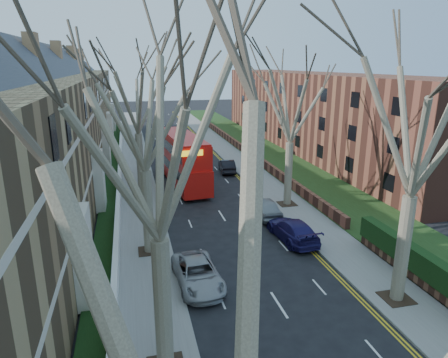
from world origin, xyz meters
TOP-DOWN VIEW (x-y plane):
  - pavement_left at (-6.00, 39.00)m, footprint 3.00×102.00m
  - pavement_right at (6.00, 39.00)m, footprint 3.00×102.00m
  - terrace_left at (-13.65, 31.00)m, footprint 9.70×78.00m
  - flats_right at (17.46, 43.00)m, footprint 13.97×54.00m
  - front_wall_left at (-7.65, 31.00)m, footprint 0.30×78.00m
  - grass_verge_right at (10.50, 39.00)m, footprint 6.00×102.00m
  - tree_left_near at (-5.70, -4.00)m, footprint 9.80×9.80m
  - tree_left_mid at (-5.70, 6.00)m, footprint 10.50×10.50m
  - tree_left_far at (-5.70, 16.00)m, footprint 10.15×10.15m
  - tree_left_dist at (-5.70, 28.00)m, footprint 10.50×10.50m
  - tree_right_mid at (5.70, 8.00)m, footprint 10.50×10.50m
  - tree_right_far at (5.70, 22.00)m, footprint 10.15×10.15m
  - double_decker_bus at (-1.69, 29.75)m, footprint 3.59×11.40m
  - car_left_far at (-3.48, 11.67)m, footprint 2.43×4.80m
  - car_right_near at (3.50, 15.71)m, footprint 2.33×4.99m
  - car_right_mid at (3.12, 20.15)m, footprint 1.79×4.33m
  - car_right_far at (3.43, 33.26)m, footprint 1.85×4.23m

SIDE VIEW (x-z plane):
  - pavement_left at x=-6.00m, z-range 0.00..0.12m
  - pavement_right at x=6.00m, z-range 0.00..0.12m
  - grass_verge_right at x=10.50m, z-range 0.12..0.18m
  - front_wall_left at x=-7.65m, z-range 0.12..1.12m
  - car_left_far at x=-3.48m, z-range 0.00..1.30m
  - car_right_far at x=3.43m, z-range 0.00..1.35m
  - car_right_near at x=3.50m, z-range 0.00..1.41m
  - car_right_mid at x=3.12m, z-range 0.00..1.47m
  - double_decker_bus at x=-1.69m, z-range -0.04..4.65m
  - flats_right at x=17.46m, z-range -0.02..9.98m
  - terrace_left at x=-13.65m, z-range -1.27..12.33m
  - tree_left_near at x=-5.70m, z-range 2.06..15.79m
  - tree_left_far at x=-5.70m, z-range 2.13..16.35m
  - tree_right_far at x=5.70m, z-range 2.13..16.35m
  - tree_left_mid at x=-5.70m, z-range 2.20..16.91m
  - tree_right_mid at x=5.70m, z-range 2.20..16.91m
  - tree_left_dist at x=-5.70m, z-range 2.20..16.91m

